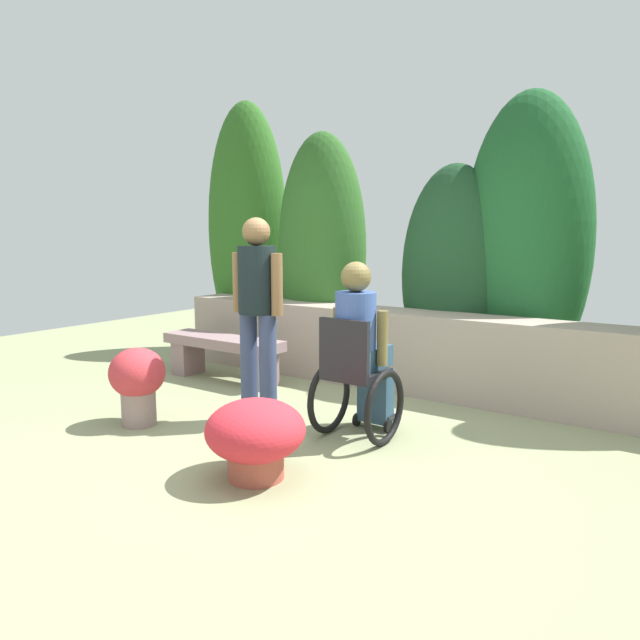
% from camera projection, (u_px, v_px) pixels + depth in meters
% --- Properties ---
extents(ground_plane, '(12.61, 12.61, 0.00)m').
position_uv_depth(ground_plane, '(282.00, 449.00, 4.09)').
color(ground_plane, gray).
extents(stone_retaining_wall, '(5.36, 0.49, 0.78)m').
position_uv_depth(stone_retaining_wall, '(404.00, 350.00, 5.63)').
color(stone_retaining_wall, '#A08E81').
rests_on(stone_retaining_wall, ground).
extents(hedge_backdrop, '(6.19, 1.10, 3.17)m').
position_uv_depth(hedge_backdrop, '(432.00, 244.00, 5.96)').
color(hedge_backdrop, '#2D6220').
rests_on(hedge_backdrop, ground).
extents(stone_bench, '(1.42, 0.37, 0.46)m').
position_uv_depth(stone_bench, '(223.00, 351.00, 5.99)').
color(stone_bench, gray).
rests_on(stone_bench, ground).
extents(person_in_wheelchair, '(0.53, 0.66, 1.33)m').
position_uv_depth(person_in_wheelchair, '(359.00, 357.00, 4.25)').
color(person_in_wheelchair, black).
rests_on(person_in_wheelchair, ground).
extents(person_standing_companion, '(0.49, 0.30, 1.65)m').
position_uv_depth(person_standing_companion, '(257.00, 307.00, 4.53)').
color(person_standing_companion, '#364369').
rests_on(person_standing_companion, ground).
extents(flower_pot_purple_near, '(0.44, 0.44, 0.63)m').
position_uv_depth(flower_pot_purple_near, '(138.00, 380.00, 4.57)').
color(flower_pot_purple_near, gray).
rests_on(flower_pot_purple_near, ground).
extents(flower_pot_terracotta_by_wall, '(0.63, 0.63, 0.50)m').
position_uv_depth(flower_pot_terracotta_by_wall, '(256.00, 435.00, 3.57)').
color(flower_pot_terracotta_by_wall, '#A44B3B').
rests_on(flower_pot_terracotta_by_wall, ground).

